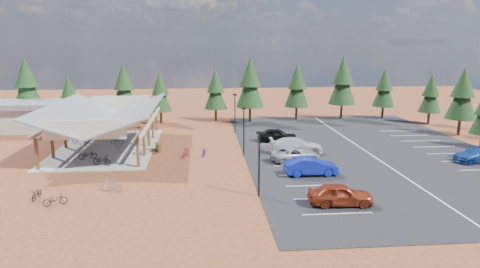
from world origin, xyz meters
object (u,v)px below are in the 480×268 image
bike_2 (80,139)px  car_3 (296,145)px  bike_3 (106,131)px  bike_7 (144,131)px  car_7 (478,154)px  bike_6 (117,141)px  bike_12 (55,200)px  bike_5 (123,144)px  lamp_post_2 (235,110)px  outbuilding (18,116)px  car_1 (311,166)px  car_2 (295,154)px  bike_14 (204,152)px  lamp_post_0 (259,159)px  bike_4 (102,160)px  bike_15 (186,153)px  bike_pavilion (106,114)px  bike_13 (112,185)px  bike_16 (149,150)px  trash_bin_1 (159,148)px  bike_8 (37,194)px  lamp_post_1 (244,128)px  car_4 (277,135)px  car_0 (340,194)px  bike_1 (83,148)px  trash_bin_0 (158,146)px

bike_2 → car_3: (24.30, -6.48, 0.30)m
bike_3 → bike_7: 4.84m
car_7 → bike_3: bearing=-122.7°
bike_6 → bike_12: size_ratio=0.96×
bike_5 → lamp_post_2: bearing=-64.2°
outbuilding → bike_7: outbuilding is taller
bike_12 → car_1: size_ratio=0.35×
car_2 → car_3: bearing=-25.9°
bike_7 → bike_14: 13.41m
lamp_post_0 → bike_4: 17.05m
bike_6 → bike_7: bearing=-14.0°
bike_12 → car_2: bearing=-86.6°
bike_15 → bike_pavilion: bearing=-8.3°
bike_4 → bike_5: bearing=10.0°
bike_13 → bike_16: bike_13 is taller
bike_4 → bike_6: bike_4 is taller
bike_4 → car_7: (37.02, -1.71, 0.19)m
bike_3 → car_3: car_3 is taller
trash_bin_1 → bike_8: bike_8 is taller
bike_15 → lamp_post_1: bearing=-157.8°
lamp_post_0 → lamp_post_1: bearing=90.0°
bike_2 → bike_4: bearing=-166.2°
bike_14 → lamp_post_1: bearing=3.8°
bike_5 → car_4: car_4 is taller
bike_16 → car_0: bearing=40.7°
bike_pavilion → lamp_post_0: size_ratio=3.77×
bike_12 → car_0: size_ratio=0.36×
bike_3 → car_3: size_ratio=0.28×
car_1 → car_7: size_ratio=0.94×
bike_6 → bike_15: bike_15 is taller
bike_1 → bike_2: bearing=16.2°
lamp_post_2 → bike_2: size_ratio=2.94×
lamp_post_0 → car_1: size_ratio=1.07×
bike_8 → car_1: car_1 is taller
bike_2 → bike_13: size_ratio=0.97×
bike_pavilion → car_1: size_ratio=4.04×
trash_bin_0 → bike_14: size_ratio=0.48×
bike_7 → car_3: car_3 is taller
lamp_post_2 → bike_13: bearing=-118.0°
bike_1 → bike_4: bike_4 is taller
bike_7 → car_2: size_ratio=0.32×
outbuilding → bike_5: outbuilding is taller
car_4 → bike_5: bearing=104.3°
bike_15 → lamp_post_0: bearing=138.4°
lamp_post_0 → bike_6: 23.15m
bike_12 → lamp_post_1: bearing=-73.5°
bike_3 → bike_8: (-0.29, -22.91, -0.13)m
bike_pavilion → lamp_post_2: size_ratio=3.77×
bike_pavilion → lamp_post_0: 22.69m
trash_bin_1 → bike_1: bike_1 is taller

